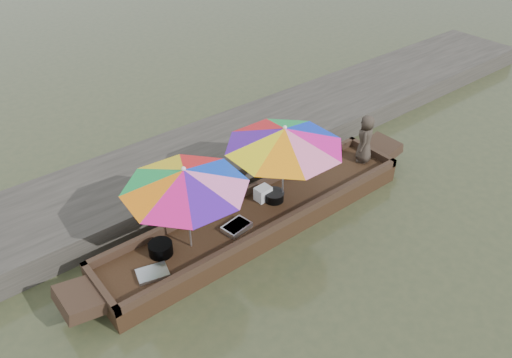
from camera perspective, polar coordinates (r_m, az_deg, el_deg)
water at (r=9.15m, az=0.39°, el=-5.42°), size 80.00×80.00×0.00m
dock at (r=10.45m, az=-7.23°, el=1.78°), size 22.00×2.20×0.50m
boat_hull at (r=9.03m, az=0.40°, el=-4.58°), size 6.14×1.20×0.35m
cooking_pot at (r=8.18m, az=-10.84°, el=-7.82°), size 0.39×0.39×0.20m
tray_crayfish at (r=8.53m, az=-2.23°, el=-5.50°), size 0.52×0.40×0.09m
tray_scallop at (r=7.91m, az=-11.74°, el=-10.51°), size 0.54×0.44×0.06m
charcoal_grill at (r=9.14m, az=2.08°, el=-2.00°), size 0.35×0.35×0.17m
supply_bag at (r=9.13m, az=0.80°, el=-1.66°), size 0.29×0.24×0.26m
vendor at (r=10.26m, az=12.41°, el=4.53°), size 0.60×0.56×1.02m
umbrella_bow at (r=7.81m, az=-7.83°, el=-3.38°), size 2.50×2.50×1.55m
umbrella_stern at (r=8.75m, az=3.17°, el=1.65°), size 2.73×2.73×1.55m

